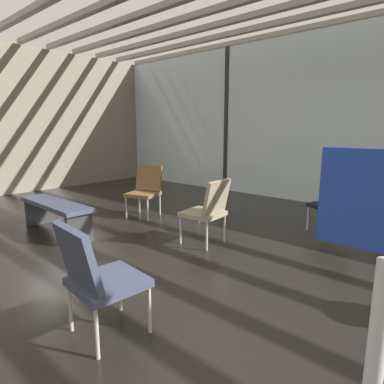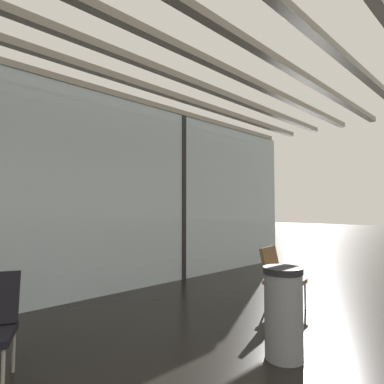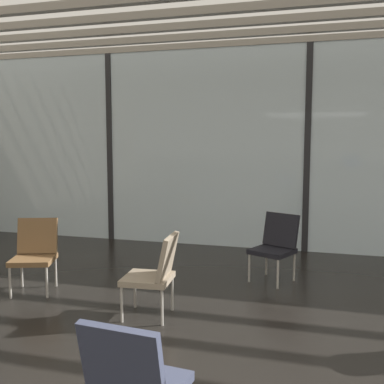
% 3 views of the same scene
% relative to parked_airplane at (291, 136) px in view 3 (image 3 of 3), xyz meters
% --- Properties ---
extents(glass_curtain_wall, '(14.00, 0.08, 3.37)m').
position_rel_parked_airplane_xyz_m(glass_curtain_wall, '(0.62, -5.38, -0.27)').
color(glass_curtain_wall, silver).
rests_on(glass_curtain_wall, ground).
extents(window_mullion_0, '(0.10, 0.12, 3.37)m').
position_rel_parked_airplane_xyz_m(window_mullion_0, '(-2.88, -5.38, -0.27)').
color(window_mullion_0, black).
rests_on(window_mullion_0, ground).
extents(window_mullion_1, '(0.10, 0.12, 3.37)m').
position_rel_parked_airplane_xyz_m(window_mullion_1, '(0.62, -5.38, -0.27)').
color(window_mullion_1, black).
rests_on(window_mullion_1, ground).
extents(parked_airplane, '(12.89, 3.90, 3.90)m').
position_rel_parked_airplane_xyz_m(parked_airplane, '(0.00, 0.00, 0.00)').
color(parked_airplane, silver).
rests_on(parked_airplane, ground).
extents(lounge_chair_0, '(0.62, 0.65, 0.87)m').
position_rel_parked_airplane_xyz_m(lounge_chair_0, '(-2.47, -8.33, -1.46)').
color(lounge_chair_0, brown).
rests_on(lounge_chair_0, ground).
extents(lounge_chair_1, '(0.56, 0.52, 0.87)m').
position_rel_parked_airplane_xyz_m(lounge_chair_1, '(-0.75, -8.73, -1.46)').
color(lounge_chair_1, '#7F705B').
rests_on(lounge_chair_1, ground).
extents(lounge_chair_4, '(0.66, 0.68, 0.87)m').
position_rel_parked_airplane_xyz_m(lounge_chair_4, '(0.31, -7.11, -1.46)').
color(lounge_chair_4, black).
rests_on(lounge_chair_4, ground).
extents(lounge_chair_5, '(0.53, 0.57, 0.87)m').
position_rel_parked_airplane_xyz_m(lounge_chair_5, '(-0.12, -10.79, -1.46)').
color(lounge_chair_5, '#33384C').
rests_on(lounge_chair_5, ground).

